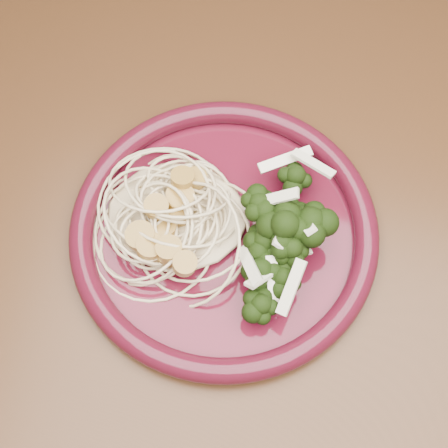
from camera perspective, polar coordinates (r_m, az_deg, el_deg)
dining_table at (r=0.64m, az=7.50°, el=-0.64°), size 1.20×0.80×0.75m
dinner_plate at (r=0.51m, az=-0.00°, el=-0.53°), size 0.29×0.29×0.02m
spaghetti_pile at (r=0.51m, az=-4.37°, el=1.25°), size 0.13×0.12×0.03m
scallop_cluster at (r=0.48m, az=-4.63°, el=2.99°), size 0.13×0.13×0.04m
broccoli_pile at (r=0.49m, az=5.57°, el=-1.29°), size 0.09×0.14×0.04m
onion_garnish at (r=0.47m, az=5.86°, el=0.15°), size 0.07×0.09×0.05m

